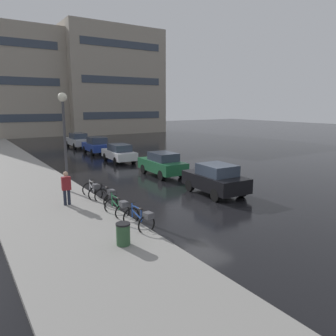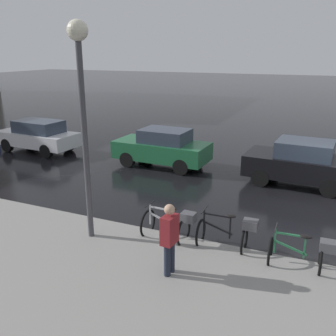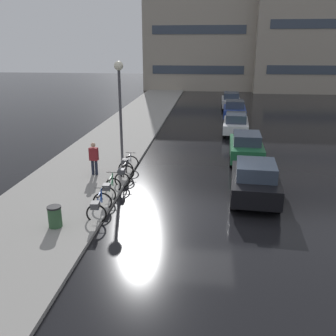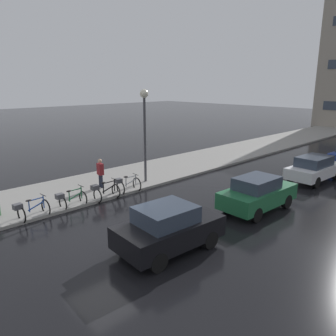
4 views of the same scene
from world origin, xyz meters
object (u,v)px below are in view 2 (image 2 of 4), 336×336
(car_white, at_px, (38,136))
(car_green, at_px, (162,148))
(car_black, at_px, (300,163))
(bicycle_farthest, at_px, (170,224))
(streetlamp, at_px, (82,90))
(pedestrian, at_px, (169,238))
(bicycle_second, at_px, (303,253))
(bicycle_third, at_px, (228,233))

(car_white, bearing_deg, car_green, -88.43)
(car_black, xyz_separation_m, car_green, (0.11, 5.46, -0.02))
(bicycle_farthest, xyz_separation_m, car_white, (5.75, 9.36, 0.28))
(car_green, distance_m, streetlamp, 7.37)
(car_black, bearing_deg, car_green, 88.87)
(bicycle_farthest, distance_m, pedestrian, 1.68)
(car_green, height_order, streetlamp, streetlamp)
(bicycle_farthest, height_order, streetlamp, streetlamp)
(car_black, height_order, pedestrian, pedestrian)
(car_white, bearing_deg, bicycle_second, -114.95)
(bicycle_second, relative_size, car_black, 0.36)
(car_white, bearing_deg, bicycle_farthest, -121.56)
(bicycle_farthest, distance_m, car_white, 10.99)
(car_green, height_order, pedestrian, pedestrian)
(bicycle_second, bearing_deg, pedestrian, 119.06)
(car_white, xyz_separation_m, pedestrian, (-7.24, -9.98, 0.19))
(bicycle_second, xyz_separation_m, car_white, (5.83, 12.52, 0.30))
(pedestrian, bearing_deg, bicycle_farthest, 22.63)
(bicycle_third, xyz_separation_m, car_green, (5.80, 4.36, 0.30))
(bicycle_third, bearing_deg, car_green, 36.92)
(bicycle_third, relative_size, car_green, 0.35)
(car_black, xyz_separation_m, pedestrian, (-7.31, 1.94, 0.15))
(bicycle_third, bearing_deg, bicycle_second, -96.93)
(bicycle_second, distance_m, car_black, 5.94)
(car_green, bearing_deg, pedestrian, -154.61)
(bicycle_second, relative_size, car_white, 0.33)
(pedestrian, distance_m, streetlamp, 3.85)
(bicycle_second, distance_m, car_green, 8.54)
(bicycle_second, xyz_separation_m, car_green, (6.00, 6.06, 0.33))
(bicycle_second, bearing_deg, bicycle_third, 83.07)
(pedestrian, bearing_deg, car_green, 25.39)
(bicycle_second, height_order, streetlamp, streetlamp)
(bicycle_third, relative_size, car_white, 0.34)
(bicycle_third, xyz_separation_m, car_white, (5.62, 10.82, 0.28))
(bicycle_third, distance_m, car_green, 7.26)
(bicycle_third, distance_m, car_black, 5.81)
(bicycle_farthest, bearing_deg, bicycle_third, -84.88)
(bicycle_farthest, xyz_separation_m, streetlamp, (-0.72, 1.88, 3.29))
(pedestrian, bearing_deg, car_black, -14.87)
(bicycle_farthest, relative_size, car_white, 0.33)
(bicycle_second, distance_m, car_white, 13.82)
(bicycle_second, bearing_deg, bicycle_farthest, 88.61)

